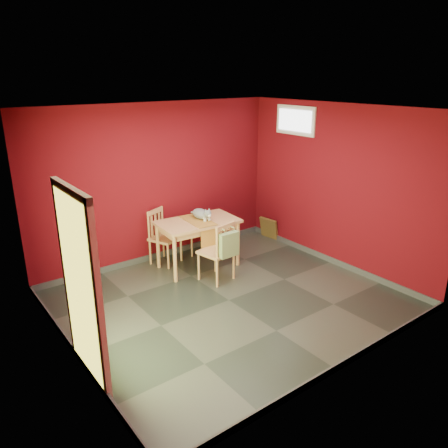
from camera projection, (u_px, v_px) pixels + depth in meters
ground at (229, 300)px, 6.36m from camera, size 4.50×4.50×0.00m
room_shell at (229, 297)px, 6.34m from camera, size 4.50×4.50×4.50m
doorway at (80, 283)px, 4.42m from camera, size 0.06×1.01×2.13m
window at (295, 120)px, 7.61m from camera, size 0.05×0.90×0.50m
outlet_plate at (232, 224)px, 8.67m from camera, size 0.08×0.02×0.12m
dining_table at (198, 226)px, 7.24m from camera, size 1.37×0.87×0.82m
table_runner at (202, 226)px, 7.14m from camera, size 0.41×0.76×0.37m
chair_far_left at (163, 236)px, 7.49m from camera, size 0.58×0.58×0.95m
chair_far_right at (193, 227)px, 8.00m from camera, size 0.43×0.43×0.90m
chair_near at (218, 251)px, 6.82m from camera, size 0.54×0.54×0.98m
tote_bag at (229, 245)px, 6.61m from camera, size 0.32×0.19×0.45m
cat at (201, 212)px, 7.27m from camera, size 0.29×0.48×0.23m
picture_frame at (269, 228)px, 8.69m from camera, size 0.18×0.42×0.41m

